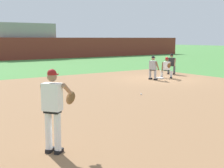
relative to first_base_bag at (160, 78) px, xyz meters
name	(u,v)px	position (x,y,z in m)	size (l,w,h in m)	color
ground_plane	(160,79)	(0.00, 0.00, -0.04)	(160.00, 160.00, 0.00)	#47843D
infield_dirt_patch	(132,98)	(-5.40, -4.02, -0.04)	(18.00, 18.00, 0.01)	#936B47
first_base_bag	(160,78)	(0.00, 0.00, 0.00)	(0.38, 0.38, 0.09)	white
baseball	(141,94)	(-4.61, -3.67, -0.01)	(0.07, 0.07, 0.07)	white
pitcher	(54,106)	(-10.75, -8.02, 1.01)	(0.85, 0.57, 1.86)	black
first_baseman	(167,67)	(0.54, -0.03, 0.69)	(0.80, 1.05, 1.34)	black
baserunner	(153,67)	(-0.68, -0.08, 0.75)	(0.49, 0.63, 1.46)	black
umpire	(172,63)	(2.37, 1.35, 0.75)	(0.64, 0.68, 1.46)	black
outfield_wall	(32,49)	(0.00, 22.00, 1.26)	(48.00, 0.50, 2.60)	maroon
stadium_seating_block	(25,41)	(0.00, 24.47, 2.16)	(7.09, 3.35, 4.35)	gray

